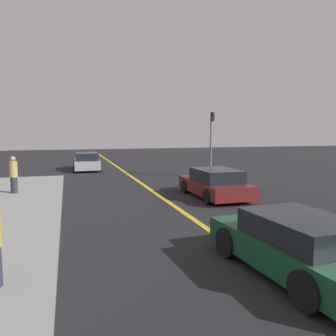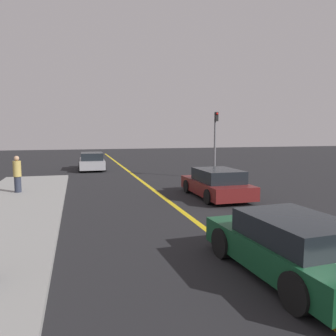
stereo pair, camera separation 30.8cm
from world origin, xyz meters
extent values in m
cube|color=gold|center=(0.00, 18.00, 0.00)|extent=(0.20, 60.00, 0.01)
cube|color=#144728|center=(0.43, 9.83, 0.47)|extent=(1.96, 4.04, 0.57)
cube|color=black|center=(0.43, 9.63, 0.99)|extent=(1.65, 2.25, 0.47)
cylinder|color=black|center=(-0.47, 11.01, 0.34)|extent=(0.26, 0.69, 0.68)
cylinder|color=black|center=(1.18, 11.10, 0.34)|extent=(0.26, 0.69, 0.68)
cylinder|color=black|center=(-0.33, 8.56, 0.34)|extent=(0.26, 0.69, 0.68)
cube|color=maroon|center=(2.26, 17.51, 0.44)|extent=(1.85, 4.20, 0.56)
cube|color=black|center=(2.26, 17.30, 0.98)|extent=(1.63, 2.31, 0.53)
cylinder|color=black|center=(1.38, 18.82, 0.30)|extent=(0.22, 0.60, 0.60)
cylinder|color=black|center=(3.13, 18.82, 0.30)|extent=(0.22, 0.60, 0.60)
cylinder|color=black|center=(1.38, 16.21, 0.30)|extent=(0.22, 0.60, 0.60)
cylinder|color=black|center=(3.14, 16.21, 0.30)|extent=(0.22, 0.60, 0.60)
cube|color=#9E9EA3|center=(-2.51, 29.81, 0.47)|extent=(1.88, 4.53, 0.60)
cube|color=black|center=(-2.51, 29.59, 1.04)|extent=(1.62, 2.51, 0.54)
cylinder|color=black|center=(-3.33, 31.22, 0.31)|extent=(0.23, 0.63, 0.62)
cylinder|color=black|center=(-1.63, 31.19, 0.31)|extent=(0.23, 0.63, 0.62)
cylinder|color=black|center=(-3.39, 28.44, 0.31)|extent=(0.23, 0.63, 0.62)
cylinder|color=black|center=(-1.69, 28.40, 0.31)|extent=(0.23, 0.63, 0.62)
cylinder|color=#282D3D|center=(-6.19, 20.17, 0.51)|extent=(0.29, 0.29, 0.71)
cylinder|color=tan|center=(-6.19, 20.17, 1.22)|extent=(0.34, 0.34, 0.71)
sphere|color=tan|center=(-6.19, 20.17, 1.68)|extent=(0.22, 0.22, 0.22)
cylinder|color=slate|center=(4.57, 22.94, 2.02)|extent=(0.12, 0.12, 4.05)
cube|color=black|center=(4.57, 22.76, 3.77)|extent=(0.18, 0.18, 0.55)
sphere|color=red|center=(4.57, 22.67, 3.94)|extent=(0.14, 0.14, 0.14)
camera|label=1|loc=(-3.89, 4.48, 2.85)|focal=35.00mm
camera|label=2|loc=(-3.60, 4.40, 2.85)|focal=35.00mm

